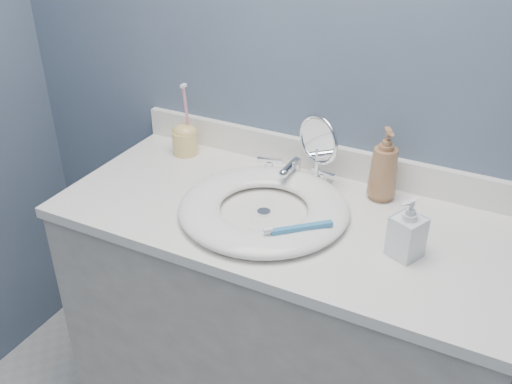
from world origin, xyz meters
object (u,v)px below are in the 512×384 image
Objects in this scene: soap_bottle_clear at (408,227)px; soap_bottle_amber at (384,164)px; toothbrush_holder at (185,138)px; makeup_mirror at (318,148)px.

soap_bottle_amber is at bearing 143.12° from soap_bottle_clear.
toothbrush_holder is at bearing -171.42° from soap_bottle_clear.
soap_bottle_amber is at bearing 28.80° from makeup_mirror.
soap_bottle_amber is 0.26m from soap_bottle_clear.
toothbrush_holder is (-0.75, 0.22, -0.02)m from soap_bottle_clear.
toothbrush_holder reaches higher than soap_bottle_amber.
soap_bottle_clear is 0.66× the size of toothbrush_holder.
toothbrush_holder is at bearing 150.44° from soap_bottle_amber.
toothbrush_holder is at bearing -156.06° from makeup_mirror.
soap_bottle_clear is 0.79m from toothbrush_holder.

